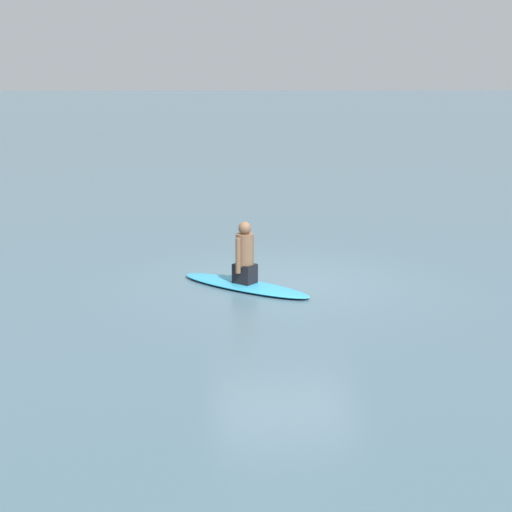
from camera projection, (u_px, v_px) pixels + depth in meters
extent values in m
plane|color=slate|center=(285.00, 283.00, 13.71)|extent=(400.00, 400.00, 0.00)
ellipsoid|color=#339EC6|center=(245.00, 285.00, 13.37)|extent=(2.39, 2.30, 0.09)
cube|color=black|center=(245.00, 273.00, 13.32)|extent=(0.45, 0.45, 0.33)
cylinder|color=brown|center=(245.00, 250.00, 13.22)|extent=(0.43, 0.43, 0.55)
sphere|color=brown|center=(245.00, 228.00, 13.14)|extent=(0.22, 0.22, 0.22)
cylinder|color=brown|center=(251.00, 252.00, 13.39)|extent=(0.12, 0.12, 0.60)
cylinder|color=brown|center=(238.00, 256.00, 13.10)|extent=(0.12, 0.12, 0.60)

